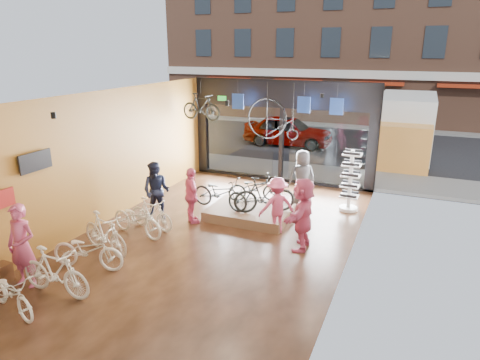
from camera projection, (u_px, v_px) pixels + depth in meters
The scene contains 34 objects.
ground_plane at pixel (211, 243), 11.31m from camera, with size 7.00×12.00×0.04m, color black.
ceiling at pixel (208, 96), 10.16m from camera, with size 7.00×12.00×0.04m, color black.
wall_left at pixel (98, 160), 12.05m from camera, with size 0.04×12.00×3.80m, color #A26E1F.
wall_right at pixel (352, 191), 9.42m from camera, with size 0.04×12.00×3.80m, color beige.
storefront at pixel (282, 132), 16.01m from camera, with size 7.00×0.26×3.80m, color black, non-canonical shape.
exit_sign at pixel (222, 98), 16.46m from camera, with size 0.35×0.06×0.18m, color #198C26.
street_road at pixel (328, 137), 24.49m from camera, with size 30.00×18.00×0.02m, color black.
sidewalk_near at pixel (289, 171), 17.61m from camera, with size 30.00×2.40×0.12m, color slate.
sidewalk_far at pixel (341, 125), 27.98m from camera, with size 30.00×2.00×0.12m, color slate.
opposite_building at pixel (356, 14), 28.11m from camera, with size 26.00×5.00×14.00m, color brown.
street_car at pixel (288, 131), 22.19m from camera, with size 1.84×4.57×1.56m, color gray.
box_truck at pixel (404, 130), 19.02m from camera, with size 2.40×7.21×2.84m, color silver, non-canonical shape.
floor_bike_0 at pixel (11, 293), 8.21m from camera, with size 0.55×1.59×0.83m, color beige.
floor_bike_1 at pixel (55, 272), 8.78m from camera, with size 0.49×1.74×1.05m, color beige.
floor_bike_2 at pixel (88, 250), 9.85m from camera, with size 0.62×1.77×0.93m, color beige.
floor_bike_3 at pixel (105, 233), 10.61m from camera, with size 0.49×1.73×1.04m, color beige.
floor_bike_4 at pixel (137, 219), 11.61m from camera, with size 0.62×1.77×0.93m, color beige.
floor_bike_5 at pixel (151, 214), 12.01m from camera, with size 0.43×1.51×0.91m, color beige.
display_platform at pixel (250, 213), 12.91m from camera, with size 2.40×1.80×0.30m, color #553423.
display_bike_left at pixel (220, 193), 12.72m from camera, with size 0.64×1.85×0.97m, color black.
display_bike_mid at pixel (264, 195), 12.40m from camera, with size 0.51×1.79×1.08m, color black.
display_bike_right at pixel (254, 188), 13.36m from camera, with size 0.57×1.64×0.86m, color black.
customer_0 at pixel (22, 246), 9.03m from camera, with size 0.67×0.44×1.85m, color #CC4C72.
customer_1 at pixel (156, 191), 12.61m from camera, with size 0.85×0.66×1.75m, color #161C33.
customer_2 at pixel (192, 196), 12.34m from camera, with size 0.97×0.41×1.66m, color #CC4C72.
customer_3 at pixel (277, 205), 11.70m from camera, with size 1.02×0.59×1.59m, color #CC4C72.
customer_4 at pixel (302, 178), 13.76m from camera, with size 0.89×0.58×1.82m, color #3F3F44.
customer_5 at pixel (303, 214), 10.72m from camera, with size 1.75×0.56×1.88m, color #CC4C72.
sunglasses_rack at pixel (350, 181), 13.26m from camera, with size 0.57×0.47×1.95m, color white, non-canonical shape.
penny_farthing at pixel (275, 121), 14.80m from camera, with size 1.78×0.06×1.42m, color black, non-canonical shape.
hung_bike at pixel (201, 107), 15.03m from camera, with size 0.45×1.58×0.95m, color black.
jersey_left at pixel (238, 101), 15.50m from camera, with size 0.45×0.03×0.55m, color #1E3F99.
jersey_mid at pixel (304, 105), 14.59m from camera, with size 0.45×0.03×0.55m, color #1E3F99.
jersey_right at pixel (337, 107), 14.17m from camera, with size 0.45×0.03×0.55m, color #1E3F99.
Camera 1 is at (4.73, -9.18, 4.94)m, focal length 32.00 mm.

